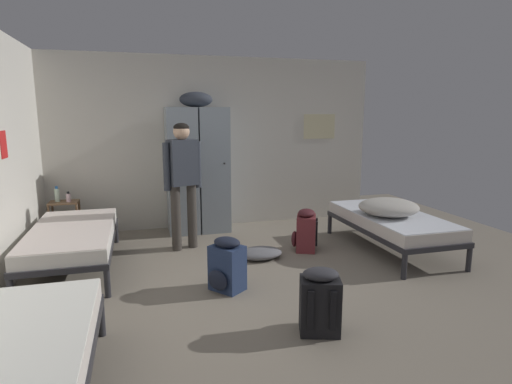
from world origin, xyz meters
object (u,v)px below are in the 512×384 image
at_px(bedding_heap, 389,207).
at_px(water_bottle, 57,195).
at_px(bed_left_rear, 72,237).
at_px(backpack_maroon, 305,231).
at_px(bed_right, 391,222).
at_px(clothes_pile_grey, 260,253).
at_px(person_traveler, 183,174).
at_px(backpack_navy, 227,265).
at_px(shelf_unit, 65,217).
at_px(bed_left_front, 5,365).
at_px(locker_bank, 198,168).
at_px(backpack_black, 320,302).
at_px(lotion_bottle, 68,197).

distance_m(bedding_heap, water_bottle, 4.43).
bearing_deg(bedding_heap, bed_left_rear, 173.16).
bearing_deg(backpack_maroon, bedding_heap, -19.97).
height_order(bed_right, clothes_pile_grey, bed_right).
height_order(person_traveler, water_bottle, person_traveler).
height_order(bed_left_rear, backpack_maroon, backpack_maroon).
xyz_separation_m(backpack_navy, backpack_maroon, (1.24, 0.96, 0.00)).
height_order(shelf_unit, bed_left_front, shelf_unit).
relative_size(locker_bank, bed_left_rear, 1.09).
distance_m(bed_right, backpack_black, 2.44).
relative_size(bed_right, backpack_maroon, 3.45).
distance_m(bed_left_rear, person_traveler, 1.50).
height_order(backpack_navy, backpack_black, same).
relative_size(bed_left_rear, water_bottle, 8.86).
bearing_deg(backpack_black, backpack_maroon, 71.00).
height_order(locker_bank, person_traveler, locker_bank).
relative_size(bedding_heap, water_bottle, 3.51).
distance_m(bed_right, person_traveler, 2.76).
bearing_deg(locker_bank, water_bottle, -178.53).
xyz_separation_m(bed_left_rear, backpack_black, (2.13, -2.08, -0.12)).
distance_m(bed_left_rear, bed_right, 3.90).
relative_size(bedding_heap, clothes_pile_grey, 1.37).
bearing_deg(shelf_unit, backpack_black, -53.59).
bearing_deg(bedding_heap, lotion_bottle, 158.50).
bearing_deg(backpack_maroon, bed_left_front, -138.51).
bearing_deg(bed_left_rear, locker_bank, 37.11).
bearing_deg(bed_left_rear, shelf_unit, 102.26).
bearing_deg(bed_right, backpack_black, -135.98).
xyz_separation_m(person_traveler, lotion_bottle, (-1.49, 0.71, -0.36)).
distance_m(bed_right, clothes_pile_grey, 1.76).
xyz_separation_m(shelf_unit, person_traveler, (1.56, -0.75, 0.65)).
relative_size(lotion_bottle, backpack_navy, 0.26).
bearing_deg(bed_right, bed_left_rear, 174.39).
distance_m(bed_right, backpack_maroon, 1.12).
relative_size(shelf_unit, clothes_pile_grey, 1.03).
bearing_deg(shelf_unit, backpack_navy, -50.54).
bearing_deg(clothes_pile_grey, bedding_heap, -7.34).
xyz_separation_m(shelf_unit, backpack_maroon, (3.06, -1.25, -0.09)).
bearing_deg(bed_right, lotion_bottle, 159.86).
distance_m(bed_left_rear, backpack_maroon, 2.82).
relative_size(locker_bank, person_traveler, 1.26).
bearing_deg(backpack_black, bed_left_front, -166.58).
bearing_deg(bedding_heap, backpack_navy, -164.72).
height_order(water_bottle, backpack_black, water_bottle).
relative_size(locker_bank, bed_right, 1.09).
relative_size(bed_left_front, bedding_heap, 2.52).
bearing_deg(backpack_black, backpack_navy, 118.87).
bearing_deg(locker_bank, bed_left_front, -112.96).
bearing_deg(person_traveler, clothes_pile_grey, -37.12).
distance_m(water_bottle, backpack_maroon, 3.41).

